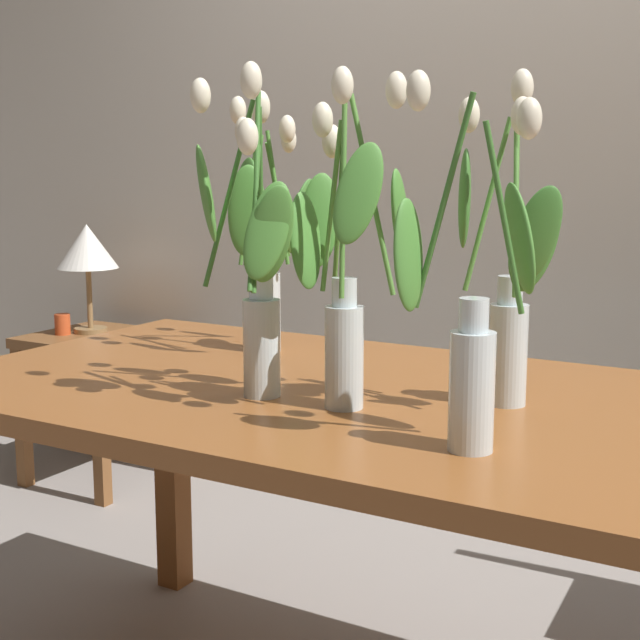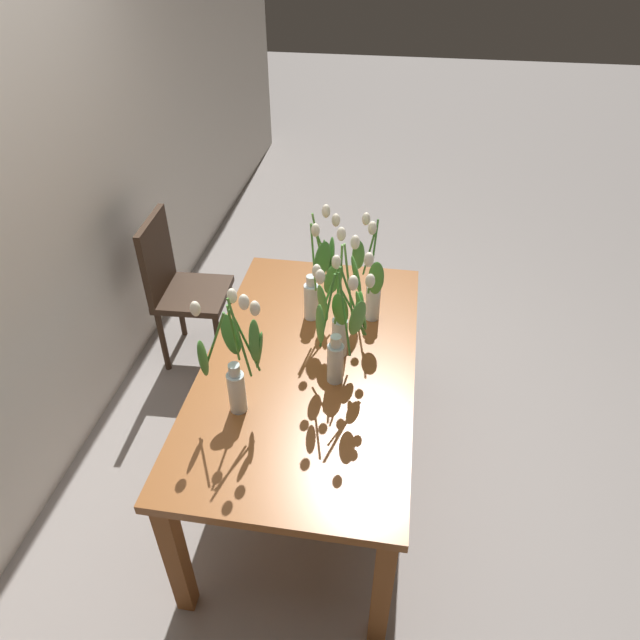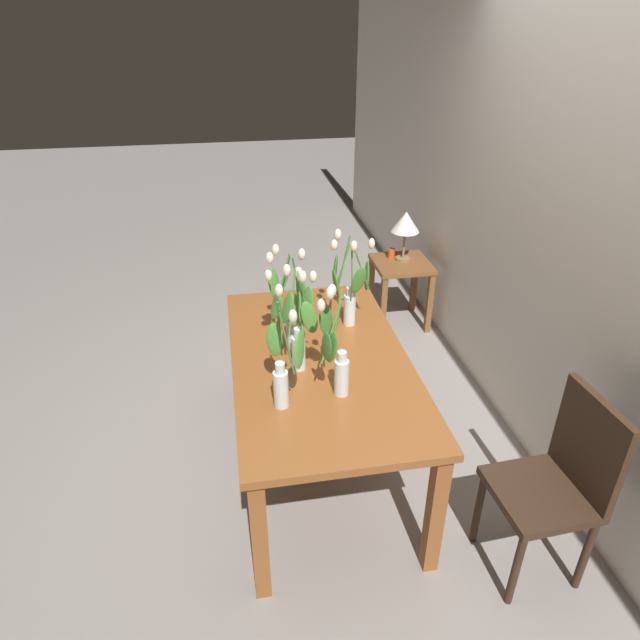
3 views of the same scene
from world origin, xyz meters
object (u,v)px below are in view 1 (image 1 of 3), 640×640
tulip_vase_1 (267,254)px  pillar_candle (62,324)px  dining_table (340,434)px  tulip_vase_4 (254,270)px  tulip_vase_2 (345,275)px  tulip_vase_3 (470,331)px  table_lamp (87,249)px  tulip_vase_0 (508,289)px  side_table (97,366)px

tulip_vase_1 → pillar_candle: tulip_vase_1 is taller
dining_table → tulip_vase_4: size_ratio=2.73×
tulip_vase_2 → pillar_candle: tulip_vase_2 is taller
tulip_vase_3 → pillar_candle: bearing=151.0°
tulip_vase_4 → pillar_candle: 1.89m
tulip_vase_3 → table_lamp: (-1.92, 1.18, -0.06)m
tulip_vase_0 → tulip_vase_1: (-0.63, 0.20, 0.01)m
tulip_vase_2 → table_lamp: tulip_vase_2 is taller
tulip_vase_1 → side_table: size_ratio=1.03×
tulip_vase_0 → tulip_vase_3: size_ratio=1.03×
tulip_vase_1 → side_table: tulip_vase_1 is taller
dining_table → tulip_vase_0: (0.32, 0.02, 0.30)m
dining_table → table_lamp: bearing=148.8°
tulip_vase_0 → tulip_vase_3: 0.25m
tulip_vase_4 → pillar_candle: size_ratio=7.80×
tulip_vase_0 → side_table: size_ratio=1.04×
tulip_vase_1 → tulip_vase_4: tulip_vase_4 is taller
tulip_vase_0 → pillar_candle: size_ratio=7.64×
dining_table → tulip_vase_3: 0.49m
tulip_vase_0 → tulip_vase_2: (-0.25, -0.13, 0.02)m
dining_table → side_table: 1.80m
dining_table → tulip_vase_4: bearing=-122.1°
dining_table → tulip_vase_1: bearing=144.7°
tulip_vase_0 → tulip_vase_2: size_ratio=0.99×
side_table → table_lamp: (-0.04, 0.02, 0.42)m
tulip_vase_2 → tulip_vase_3: size_ratio=1.03×
tulip_vase_2 → pillar_candle: size_ratio=7.69×
dining_table → side_table: bearing=148.7°
tulip_vase_3 → side_table: size_ratio=1.02×
tulip_vase_2 → dining_table: bearing=122.2°
side_table → table_lamp: size_ratio=1.38×
tulip_vase_1 → side_table: 1.51m
tulip_vase_1 → tulip_vase_0: bearing=-17.8°
tulip_vase_3 → tulip_vase_0: bearing=95.8°
table_lamp → tulip_vase_3: bearing=-31.6°
side_table → tulip_vase_1: bearing=-30.2°
tulip_vase_0 → tulip_vase_4: bearing=-158.1°
tulip_vase_1 → side_table: bearing=149.8°
tulip_vase_4 → pillar_candle: bearing=146.5°
table_lamp → tulip_vase_0: bearing=-26.3°
dining_table → tulip_vase_0: tulip_vase_0 is taller
dining_table → tulip_vase_2: (0.07, -0.11, 0.32)m
tulip_vase_2 → tulip_vase_3: 0.30m
tulip_vase_3 → table_lamp: bearing=148.4°
tulip_vase_2 → tulip_vase_3: bearing=-22.6°
dining_table → tulip_vase_2: tulip_vase_2 is taller
pillar_candle → side_table: bearing=30.5°
tulip_vase_0 → tulip_vase_3: (0.02, -0.24, -0.03)m
tulip_vase_1 → tulip_vase_3: size_ratio=1.01×
tulip_vase_3 → pillar_candle: size_ratio=7.44×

